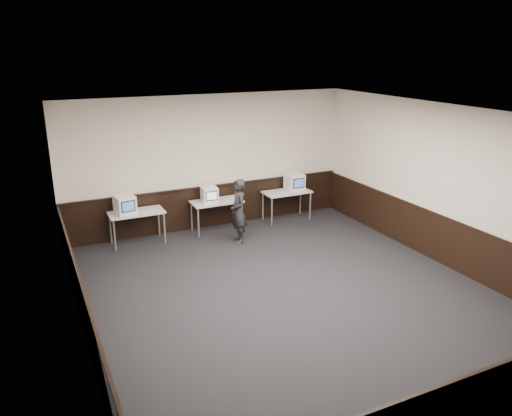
{
  "coord_description": "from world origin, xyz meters",
  "views": [
    {
      "loc": [
        -3.97,
        -6.99,
        4.26
      ],
      "look_at": [
        0.09,
        1.6,
        1.15
      ],
      "focal_mm": 35.0,
      "sensor_mm": 36.0,
      "label": 1
    }
  ],
  "objects": [
    {
      "name": "wainscot_right",
      "position": [
        3.48,
        0.0,
        0.5
      ],
      "size": [
        0.04,
        7.98,
        1.0
      ],
      "primitive_type": "cube",
      "color": "black",
      "rests_on": "right_wall"
    },
    {
      "name": "emac_left",
      "position": [
        -2.14,
        3.57,
        0.95
      ],
      "size": [
        0.47,
        0.49,
        0.41
      ],
      "rotation": [
        0.0,
        0.0,
        0.16
      ],
      "color": "white",
      "rests_on": "desk_left"
    },
    {
      "name": "emac_right",
      "position": [
        2.13,
        3.63,
        0.96
      ],
      "size": [
        0.43,
        0.46,
        0.42
      ],
      "rotation": [
        0.0,
        0.0,
        -0.02
      ],
      "color": "white",
      "rests_on": "desk_right"
    },
    {
      "name": "right_wall",
      "position": [
        3.5,
        0.0,
        1.6
      ],
      "size": [
        0.0,
        8.0,
        8.0
      ],
      "primitive_type": "plane",
      "rotation": [
        1.57,
        0.0,
        -1.57
      ],
      "color": "silver",
      "rests_on": "ground"
    },
    {
      "name": "wainscot_left",
      "position": [
        -3.48,
        0.0,
        0.5
      ],
      "size": [
        0.04,
        7.98,
        1.0
      ],
      "primitive_type": "cube",
      "color": "black",
      "rests_on": "left_wall"
    },
    {
      "name": "ceiling",
      "position": [
        0.0,
        0.0,
        3.2
      ],
      "size": [
        8.0,
        8.0,
        0.0
      ],
      "primitive_type": "plane",
      "rotation": [
        3.14,
        0.0,
        0.0
      ],
      "color": "white",
      "rests_on": "back_wall"
    },
    {
      "name": "desk_right",
      "position": [
        1.9,
        3.6,
        0.68
      ],
      "size": [
        1.2,
        0.6,
        0.75
      ],
      "color": "silver",
      "rests_on": "ground"
    },
    {
      "name": "back_wall",
      "position": [
        0.0,
        4.0,
        1.6
      ],
      "size": [
        7.0,
        0.0,
        7.0
      ],
      "primitive_type": "plane",
      "rotation": [
        1.57,
        0.0,
        0.0
      ],
      "color": "silver",
      "rests_on": "ground"
    },
    {
      "name": "floor",
      "position": [
        0.0,
        0.0,
        0.0
      ],
      "size": [
        8.0,
        8.0,
        0.0
      ],
      "primitive_type": "plane",
      "color": "black",
      "rests_on": "ground"
    },
    {
      "name": "wainscot_front",
      "position": [
        0.0,
        -3.98,
        0.5
      ],
      "size": [
        6.98,
        0.04,
        1.0
      ],
      "primitive_type": "cube",
      "color": "black",
      "rests_on": "front_wall"
    },
    {
      "name": "wainscot_back",
      "position": [
        0.0,
        3.98,
        0.5
      ],
      "size": [
        6.98,
        0.04,
        1.0
      ],
      "primitive_type": "cube",
      "color": "black",
      "rests_on": "back_wall"
    },
    {
      "name": "wainscot_rail",
      "position": [
        0.0,
        3.96,
        1.02
      ],
      "size": [
        6.98,
        0.06,
        0.04
      ],
      "primitive_type": "cube",
      "color": "black",
      "rests_on": "wainscot_back"
    },
    {
      "name": "front_wall",
      "position": [
        0.0,
        -4.0,
        1.6
      ],
      "size": [
        7.0,
        0.0,
        7.0
      ],
      "primitive_type": "plane",
      "rotation": [
        -1.57,
        0.0,
        0.0
      ],
      "color": "silver",
      "rests_on": "ground"
    },
    {
      "name": "left_wall",
      "position": [
        -3.5,
        0.0,
        1.6
      ],
      "size": [
        0.0,
        8.0,
        8.0
      ],
      "primitive_type": "plane",
      "rotation": [
        1.57,
        0.0,
        1.57
      ],
      "color": "silver",
      "rests_on": "ground"
    },
    {
      "name": "person",
      "position": [
        0.18,
        2.7,
        0.74
      ],
      "size": [
        0.4,
        0.57,
        1.47
      ],
      "primitive_type": "imported",
      "rotation": [
        0.0,
        0.0,
        -1.66
      ],
      "color": "black",
      "rests_on": "ground"
    },
    {
      "name": "emac_center",
      "position": [
        -0.17,
        3.59,
        0.93
      ],
      "size": [
        0.39,
        0.42,
        0.36
      ],
      "rotation": [
        0.0,
        0.0,
        -0.09
      ],
      "color": "white",
      "rests_on": "desk_center"
    },
    {
      "name": "desk_left",
      "position": [
        -1.9,
        3.6,
        0.68
      ],
      "size": [
        1.2,
        0.6,
        0.75
      ],
      "color": "silver",
      "rests_on": "ground"
    },
    {
      "name": "desk_center",
      "position": [
        0.0,
        3.6,
        0.68
      ],
      "size": [
        1.2,
        0.6,
        0.75
      ],
      "color": "silver",
      "rests_on": "ground"
    }
  ]
}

